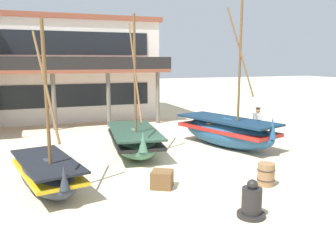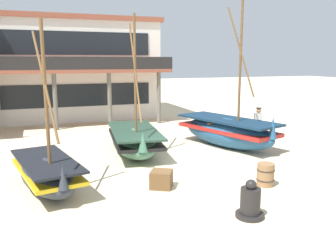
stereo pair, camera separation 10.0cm
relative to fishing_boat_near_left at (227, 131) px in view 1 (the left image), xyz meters
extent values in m
plane|color=beige|center=(-3.35, -2.43, -0.70)|extent=(120.00, 120.00, 0.00)
ellipsoid|color=#23517A|center=(-0.01, 0.02, -0.07)|extent=(3.10, 5.17, 1.26)
cube|color=red|center=(-0.01, 0.02, 0.08)|extent=(3.06, 4.99, 0.15)
cube|color=#132C43|center=(-0.01, 0.02, 0.51)|extent=(3.12, 5.10, 0.09)
cone|color=#23517A|center=(0.72, -2.21, 0.49)|extent=(0.42, 0.42, 0.88)
cylinder|color=brown|center=(0.18, -0.56, 2.96)|extent=(0.10, 0.10, 5.55)
cylinder|color=brown|center=(0.18, -0.56, 3.45)|extent=(0.56, 1.54, 3.68)
cube|color=brown|center=(-0.12, 0.37, 0.37)|extent=(1.55, 0.64, 0.06)
ellipsoid|color=#427056|center=(-4.19, 0.30, -0.19)|extent=(2.26, 4.63, 1.02)
cube|color=black|center=(-4.19, 0.30, -0.07)|extent=(2.26, 4.45, 0.12)
cube|color=#243D2F|center=(-4.19, 0.30, 0.27)|extent=(2.30, 4.54, 0.07)
cone|color=#427056|center=(-4.45, -1.83, 0.26)|extent=(0.39, 0.39, 0.71)
cylinder|color=brown|center=(-4.26, -0.26, 2.41)|extent=(0.10, 0.10, 4.80)
cylinder|color=brown|center=(-4.26, -0.26, 2.73)|extent=(0.39, 2.68, 3.71)
cube|color=brown|center=(-4.15, 0.63, 0.16)|extent=(1.67, 0.35, 0.06)
ellipsoid|color=#2D333D|center=(-7.70, -2.85, -0.23)|extent=(2.08, 3.80, 0.94)
cube|color=gold|center=(-7.70, -2.85, -0.12)|extent=(2.06, 3.67, 0.11)
cube|color=black|center=(-7.70, -2.85, 0.20)|extent=(2.10, 3.74, 0.07)
cone|color=#2D333D|center=(-7.34, -4.54, 0.19)|extent=(0.32, 0.32, 0.65)
cylinder|color=brown|center=(-7.60, -3.29, 2.07)|extent=(0.10, 0.10, 4.23)
cylinder|color=brown|center=(-7.60, -3.29, 2.46)|extent=(0.52, 2.13, 2.94)
cube|color=brown|center=(-7.75, -2.59, 0.09)|extent=(1.30, 0.42, 0.06)
cylinder|color=#33333D|center=(1.57, -0.03, -0.26)|extent=(0.26, 0.26, 0.88)
cube|color=silver|center=(1.57, -0.03, 0.45)|extent=(0.41, 0.31, 0.54)
sphere|color=#A87A56|center=(1.57, -0.03, 0.84)|extent=(0.22, 0.22, 0.22)
cylinder|color=#2D2823|center=(1.57, -0.03, 0.96)|extent=(0.24, 0.24, 0.05)
cylinder|color=black|center=(-3.11, -6.53, -0.65)|extent=(0.70, 0.70, 0.10)
cylinder|color=black|center=(-3.11, -6.53, -0.28)|extent=(0.49, 0.49, 0.64)
sphere|color=black|center=(-3.11, -6.53, 0.12)|extent=(0.27, 0.27, 0.27)
cylinder|color=olive|center=(-1.41, -4.80, -0.35)|extent=(0.52, 0.52, 0.70)
torus|color=black|center=(-1.41, -4.80, -0.20)|extent=(0.56, 0.56, 0.03)
torus|color=black|center=(-1.41, -4.80, -0.51)|extent=(0.56, 0.56, 0.03)
cube|color=brown|center=(-4.47, -3.85, -0.44)|extent=(0.85, 0.85, 0.52)
cube|color=white|center=(-5.43, 11.77, 2.39)|extent=(10.51, 6.48, 6.19)
cube|color=brown|center=(-5.43, 11.77, 5.64)|extent=(10.93, 6.74, 0.30)
cube|color=black|center=(-5.43, 8.50, 1.00)|extent=(8.83, 0.06, 1.36)
cube|color=black|center=(-5.43, 8.50, 4.10)|extent=(8.83, 0.06, 1.36)
cube|color=brown|center=(-5.43, 7.46, 2.49)|extent=(10.51, 2.15, 0.20)
cylinder|color=#666056|center=(-6.93, 6.71, 0.85)|extent=(0.24, 0.24, 3.10)
cylinder|color=#666056|center=(-3.92, 6.71, 0.85)|extent=(0.24, 0.24, 3.10)
cylinder|color=#666056|center=(-0.92, 6.71, 0.85)|extent=(0.24, 0.24, 3.10)
cube|color=black|center=(-5.43, 6.43, 2.94)|extent=(10.51, 0.08, 0.70)
camera|label=1|loc=(-7.90, -13.37, 3.08)|focal=37.59mm
camera|label=2|loc=(-7.80, -13.41, 3.08)|focal=37.59mm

